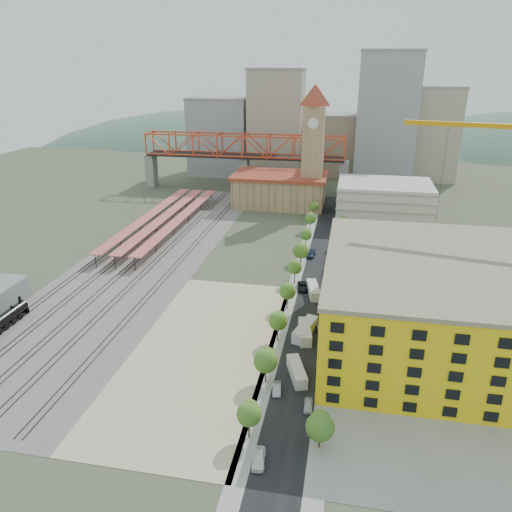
% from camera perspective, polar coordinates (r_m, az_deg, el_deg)
% --- Properties ---
extents(ground, '(400.00, 400.00, 0.00)m').
position_cam_1_polar(ground, '(131.21, -0.40, -3.68)').
color(ground, '#474C38').
rests_on(ground, ground).
extents(ballast_strip, '(36.00, 165.00, 0.06)m').
position_cam_1_polar(ballast_strip, '(156.82, -12.12, 0.12)').
color(ballast_strip, '#605E59').
rests_on(ballast_strip, ground).
extents(dirt_lot, '(28.00, 67.00, 0.06)m').
position_cam_1_polar(dirt_lot, '(105.18, -6.03, -10.59)').
color(dirt_lot, tan).
rests_on(dirt_lot, ground).
extents(street_asphalt, '(12.00, 170.00, 0.06)m').
position_cam_1_polar(street_asphalt, '(142.96, 7.09, -1.67)').
color(street_asphalt, black).
rests_on(street_asphalt, ground).
extents(sidewalk_west, '(3.00, 170.00, 0.04)m').
position_cam_1_polar(sidewalk_west, '(143.36, 4.90, -1.51)').
color(sidewalk_west, gray).
rests_on(sidewalk_west, ground).
extents(sidewalk_east, '(3.00, 170.00, 0.04)m').
position_cam_1_polar(sidewalk_east, '(142.77, 9.29, -1.83)').
color(sidewalk_east, gray).
rests_on(sidewalk_east, ground).
extents(construction_pad, '(50.00, 90.00, 0.06)m').
position_cam_1_polar(construction_pad, '(113.36, 20.65, -9.46)').
color(construction_pad, gray).
rests_on(construction_pad, ground).
extents(rail_tracks, '(26.56, 160.00, 0.18)m').
position_cam_1_polar(rail_tracks, '(157.47, -12.73, 0.20)').
color(rail_tracks, '#382B23').
rests_on(rail_tracks, ground).
extents(platform_canopies, '(16.00, 80.00, 4.12)m').
position_cam_1_polar(platform_canopies, '(181.45, -10.38, 4.47)').
color(platform_canopies, '#D47051').
rests_on(platform_canopies, ground).
extents(station_hall, '(38.00, 24.00, 13.10)m').
position_cam_1_polar(station_hall, '(206.47, 2.74, 7.61)').
color(station_hall, tan).
rests_on(station_hall, ground).
extents(clock_tower, '(12.00, 12.00, 52.00)m').
position_cam_1_polar(clock_tower, '(199.01, 6.58, 13.44)').
color(clock_tower, tan).
rests_on(clock_tower, ground).
extents(parking_garage, '(34.00, 26.00, 14.00)m').
position_cam_1_polar(parking_garage, '(193.17, 14.40, 6.10)').
color(parking_garage, silver).
rests_on(parking_garage, ground).
extents(truss_bridge, '(94.00, 9.60, 25.60)m').
position_cam_1_polar(truss_bridge, '(229.78, -1.39, 12.12)').
color(truss_bridge, gray).
rests_on(truss_bridge, ground).
extents(construction_building, '(44.60, 50.60, 18.80)m').
position_cam_1_polar(construction_building, '(108.54, 19.73, -5.11)').
color(construction_building, yellow).
rests_on(construction_building, ground).
extents(street_trees, '(15.40, 124.40, 8.00)m').
position_cam_1_polar(street_trees, '(133.82, 6.77, -3.32)').
color(street_trees, '#36641E').
rests_on(street_trees, ground).
extents(skyline, '(133.00, 46.00, 60.00)m').
position_cam_1_polar(skyline, '(261.45, 7.59, 13.94)').
color(skyline, '#9EA0A3').
rests_on(skyline, ground).
extents(distant_hills, '(647.00, 264.00, 227.00)m').
position_cam_1_polar(distant_hills, '(400.62, 13.44, 0.98)').
color(distant_hills, '#4C6B59').
rests_on(distant_hills, ground).
extents(site_trailer_a, '(4.93, 8.98, 2.38)m').
position_cam_1_polar(site_trailer_a, '(96.29, 4.69, -13.03)').
color(site_trailer_a, silver).
rests_on(site_trailer_a, ground).
extents(site_trailer_b, '(3.86, 9.45, 2.51)m').
position_cam_1_polar(site_trailer_b, '(108.88, 5.60, -8.63)').
color(site_trailer_b, silver).
rests_on(site_trailer_b, ground).
extents(site_trailer_c, '(5.03, 9.96, 2.64)m').
position_cam_1_polar(site_trailer_c, '(109.57, 5.65, -8.39)').
color(site_trailer_c, silver).
rests_on(site_trailer_c, ground).
extents(site_trailer_d, '(4.42, 9.50, 2.52)m').
position_cam_1_polar(site_trailer_d, '(127.89, 6.57, -3.90)').
color(site_trailer_d, silver).
rests_on(site_trailer_d, ground).
extents(car_0, '(2.37, 4.89, 1.61)m').
position_cam_1_polar(car_0, '(79.31, 0.31, -22.17)').
color(car_0, white).
rests_on(car_0, ground).
extents(car_1, '(2.03, 4.36, 1.38)m').
position_cam_1_polar(car_1, '(92.57, 2.38, -14.93)').
color(car_1, '#9B9BA0').
rests_on(car_1, ground).
extents(car_2, '(3.46, 6.02, 1.58)m').
position_cam_1_polar(car_2, '(130.71, 5.35, -3.50)').
color(car_2, black).
rests_on(car_2, ground).
extents(car_3, '(2.65, 5.61, 1.58)m').
position_cam_1_polar(car_3, '(152.76, 6.29, 0.21)').
color(car_3, '#1A2A4D').
rests_on(car_3, ground).
extents(car_4, '(1.75, 3.89, 1.30)m').
position_cam_1_polar(car_4, '(89.26, 5.99, -16.65)').
color(car_4, silver).
rests_on(car_4, ground).
extents(car_5, '(2.14, 4.37, 1.38)m').
position_cam_1_polar(car_5, '(112.45, 7.33, -8.00)').
color(car_5, gray).
rests_on(car_5, ground).
extents(car_6, '(2.78, 5.49, 1.49)m').
position_cam_1_polar(car_6, '(138.19, 8.20, -2.24)').
color(car_6, black).
rests_on(car_6, ground).
extents(car_7, '(2.27, 5.13, 1.46)m').
position_cam_1_polar(car_7, '(148.35, 8.44, -0.58)').
color(car_7, navy).
rests_on(car_7, ground).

